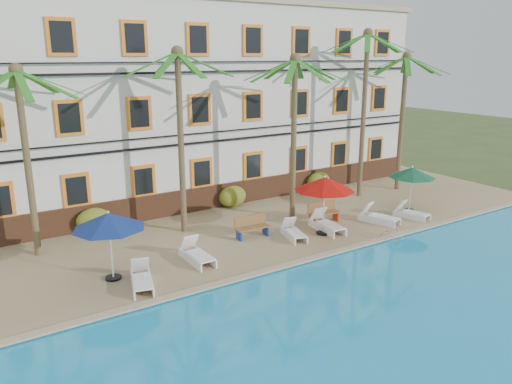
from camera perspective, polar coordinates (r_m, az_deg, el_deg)
ground at (r=20.54m, az=6.66°, el=-6.91°), size 100.00×100.00×0.00m
pool_deck at (r=24.30m, az=-0.84°, el=-2.92°), size 30.00×12.00×0.25m
swimming_pool at (r=16.30m, az=22.96°, el=-13.95°), size 26.00×12.00×0.20m
pool_coping at (r=19.81m, az=8.35°, el=-6.96°), size 30.00×0.35×0.06m
hotel_building at (r=27.53m, az=-6.49°, el=10.32°), size 25.40×6.44×10.22m
palm_a at (r=20.18m, az=-25.01°, el=6.06°), size 4.63×4.63×7.25m
palm_b at (r=21.15m, az=-8.71°, el=8.68°), size 4.63×4.63×7.88m
palm_c at (r=22.97m, az=4.38°, el=8.92°), size 4.63×4.63×7.60m
palm_d at (r=27.24m, az=12.32°, el=11.11°), size 4.63×4.63×8.84m
palm_e at (r=29.29m, az=16.48°, el=9.84°), size 4.63×4.63×7.70m
shrub_left at (r=22.88m, az=-18.06°, el=-3.10°), size 1.50×0.90×1.10m
shrub_mid at (r=25.43m, az=-2.70°, el=-0.51°), size 1.50×0.90×1.10m
shrub_right at (r=28.61m, az=7.17°, el=1.19°), size 1.50×0.90×1.10m
umbrella_blue at (r=17.50m, az=-16.49°, el=-3.21°), size 2.48×2.48×2.48m
umbrella_red at (r=21.30m, az=7.86°, el=0.89°), size 2.61×2.61×2.61m
umbrella_green at (r=25.56m, az=17.40°, el=2.11°), size 2.29×2.29×2.29m
lounger_a at (r=17.33m, az=-12.93°, el=-9.66°), size 1.14×1.95×0.87m
lounger_b at (r=18.99m, az=-6.80°, el=-7.06°), size 0.68×1.90×0.90m
lounger_c at (r=21.28m, az=4.30°, el=-4.57°), size 1.01×1.79×0.80m
lounger_d at (r=22.28m, az=8.04°, el=-3.63°), size 0.88×2.03×0.94m
lounger_e at (r=23.77m, az=13.80°, el=-2.75°), size 1.20×1.99×0.89m
lounger_f at (r=24.90m, az=17.30°, el=-2.27°), size 0.94×1.75×0.79m
bench_left at (r=21.26m, az=-0.49°, el=-3.94°), size 1.52×0.56×0.93m
bench_right at (r=23.39m, az=7.71°, el=-2.27°), size 1.55×0.65×0.93m
pool_ladder at (r=22.02m, az=15.23°, el=-5.11°), size 0.54×0.74×0.74m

